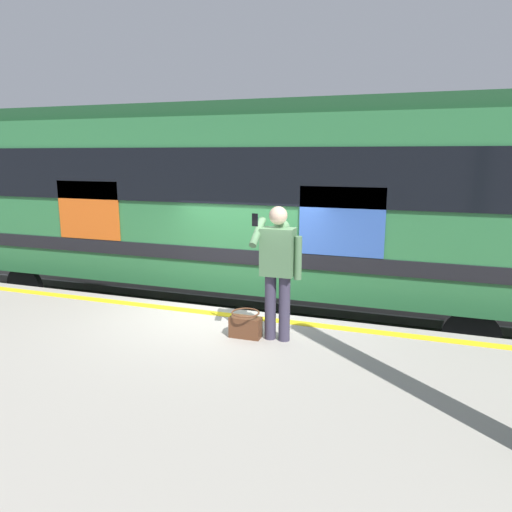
{
  "coord_description": "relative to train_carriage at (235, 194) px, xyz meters",
  "views": [
    {
      "loc": [
        -2.61,
        6.37,
        3.26
      ],
      "look_at": [
        -0.5,
        0.3,
        1.89
      ],
      "focal_mm": 33.7,
      "sensor_mm": 36.0,
      "label": 1
    }
  ],
  "objects": [
    {
      "name": "passenger",
      "position": [
        -1.82,
        3.2,
        -0.53
      ],
      "size": [
        0.57,
        0.55,
        1.67
      ],
      "color": "#383347",
      "rests_on": "platform"
    },
    {
      "name": "safety_line",
      "position": [
        -0.82,
        2.56,
        -1.51
      ],
      "size": [
        16.39,
        0.16,
        0.01
      ],
      "primitive_type": "cube",
      "color": "yellow",
      "rests_on": "platform"
    },
    {
      "name": "train_carriage",
      "position": [
        0.0,
        0.0,
        0.0
      ],
      "size": [
        13.08,
        2.88,
        3.94
      ],
      "color": "#2D723F",
      "rests_on": "ground"
    },
    {
      "name": "ground_plane",
      "position": [
        -0.82,
        2.26,
        -2.51
      ],
      "size": [
        25.09,
        25.09,
        0.0
      ],
      "primitive_type": "plane",
      "color": "#4C4742"
    },
    {
      "name": "platform",
      "position": [
        -0.82,
        4.7,
        -2.01
      ],
      "size": [
        16.73,
        4.87,
        0.99
      ],
      "primitive_type": "cube",
      "color": "#9E998E",
      "rests_on": "ground"
    },
    {
      "name": "handbag",
      "position": [
        -1.42,
        3.27,
        -1.36
      ],
      "size": [
        0.4,
        0.36,
        0.33
      ],
      "color": "#59331E",
      "rests_on": "platform"
    },
    {
      "name": "track_rail_near",
      "position": [
        -0.82,
        0.71,
        -2.43
      ],
      "size": [
        21.75,
        0.08,
        0.16
      ],
      "primitive_type": "cube",
      "color": "slate",
      "rests_on": "ground"
    },
    {
      "name": "track_rail_far",
      "position": [
        -0.82,
        -0.72,
        -2.43
      ],
      "size": [
        21.75,
        0.08,
        0.16
      ],
      "primitive_type": "cube",
      "color": "slate",
      "rests_on": "ground"
    }
  ]
}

